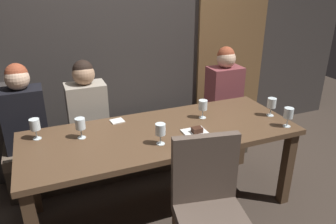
{
  "coord_description": "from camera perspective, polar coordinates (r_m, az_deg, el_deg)",
  "views": [
    {
      "loc": [
        -0.84,
        -2.2,
        1.91
      ],
      "look_at": [
        0.11,
        0.13,
        0.84
      ],
      "focal_mm": 34.88,
      "sensor_mm": 36.0,
      "label": 1
    }
  ],
  "objects": [
    {
      "name": "folded_napkin",
      "position": [
        2.83,
        -8.87,
        -1.56
      ],
      "size": [
        0.12,
        0.11,
        0.01
      ],
      "primitive_type": "cube",
      "rotation": [
        0.0,
        0.0,
        0.12
      ],
      "color": "silver",
      "rests_on": "dining_table"
    },
    {
      "name": "dessert_plate",
      "position": [
        2.59,
        4.95,
        -3.47
      ],
      "size": [
        0.19,
        0.19,
        0.05
      ],
      "color": "white",
      "rests_on": "dining_table"
    },
    {
      "name": "dining_table",
      "position": [
        2.67,
        -1.11,
        -5.04
      ],
      "size": [
        2.2,
        0.84,
        0.74
      ],
      "color": "#493422",
      "rests_on": "ground"
    },
    {
      "name": "diner_bearded",
      "position": [
        3.12,
        -14.06,
        1.64
      ],
      "size": [
        0.36,
        0.24,
        0.75
      ],
      "color": "#9E9384",
      "rests_on": "banquette_bench"
    },
    {
      "name": "wine_glass_center_front",
      "position": [
        2.83,
        6.12,
        1.14
      ],
      "size": [
        0.08,
        0.08,
        0.16
      ],
      "color": "silver",
      "rests_on": "dining_table"
    },
    {
      "name": "wine_glass_end_left",
      "position": [
        2.38,
        -1.34,
        -3.14
      ],
      "size": [
        0.08,
        0.08,
        0.16
      ],
      "color": "silver",
      "rests_on": "dining_table"
    },
    {
      "name": "wine_glass_near_right",
      "position": [
        2.66,
        -22.24,
        -2.2
      ],
      "size": [
        0.08,
        0.08,
        0.16
      ],
      "color": "silver",
      "rests_on": "dining_table"
    },
    {
      "name": "wine_glass_far_left",
      "position": [
        2.84,
        20.31,
        -0.32
      ],
      "size": [
        0.08,
        0.08,
        0.16
      ],
      "color": "silver",
      "rests_on": "dining_table"
    },
    {
      "name": "chair_near_side",
      "position": [
        2.19,
        7.16,
        -15.26
      ],
      "size": [
        0.51,
        0.51,
        0.98
      ],
      "color": "brown",
      "rests_on": "ground"
    },
    {
      "name": "wine_glass_center_back",
      "position": [
        3.01,
        17.66,
        1.38
      ],
      "size": [
        0.08,
        0.08,
        0.16
      ],
      "color": "silver",
      "rests_on": "dining_table"
    },
    {
      "name": "wine_glass_near_left",
      "position": [
        2.56,
        -15.09,
        -2.07
      ],
      "size": [
        0.08,
        0.08,
        0.16
      ],
      "color": "silver",
      "rests_on": "dining_table"
    },
    {
      "name": "diner_redhead",
      "position": [
        3.1,
        -24.0,
        0.35
      ],
      "size": [
        0.36,
        0.24,
        0.78
      ],
      "color": "black",
      "rests_on": "banquette_bench"
    },
    {
      "name": "banquette_bench",
      "position": [
        3.45,
        -5.27,
        -6.14
      ],
      "size": [
        2.5,
        0.44,
        0.45
      ],
      "color": "#40352A",
      "rests_on": "ground"
    },
    {
      "name": "ground",
      "position": [
        3.03,
        -1.01,
        -15.97
      ],
      "size": [
        9.0,
        9.0,
        0.0
      ],
      "primitive_type": "plane",
      "color": "#382D26"
    },
    {
      "name": "arched_door",
      "position": [
        4.04,
        11.3,
        14.92
      ],
      "size": [
        0.9,
        0.05,
        2.55
      ],
      "color": "brown",
      "rests_on": "ground"
    },
    {
      "name": "diner_far_end",
      "position": [
        3.61,
        9.84,
        4.97
      ],
      "size": [
        0.36,
        0.24,
        0.76
      ],
      "color": "brown",
      "rests_on": "banquette_bench"
    },
    {
      "name": "back_wall_tiled",
      "position": [
        3.54,
        -8.66,
        16.21
      ],
      "size": [
        6.0,
        0.12,
        3.0
      ],
      "primitive_type": "cube",
      "color": "#383330",
      "rests_on": "ground"
    }
  ]
}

